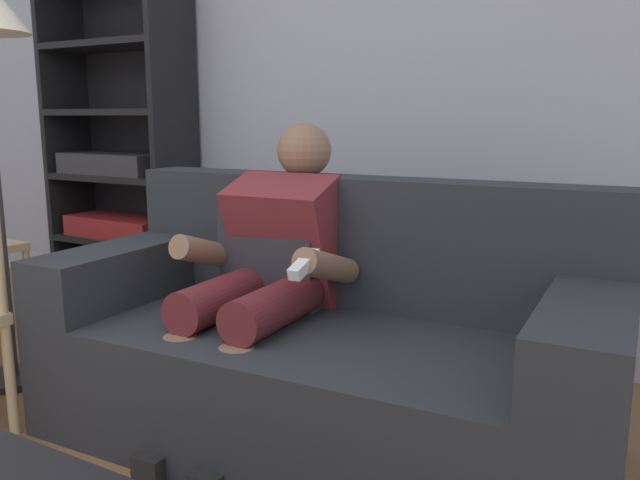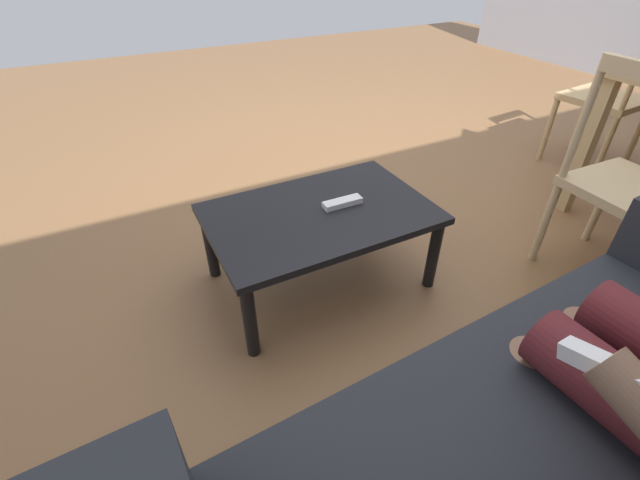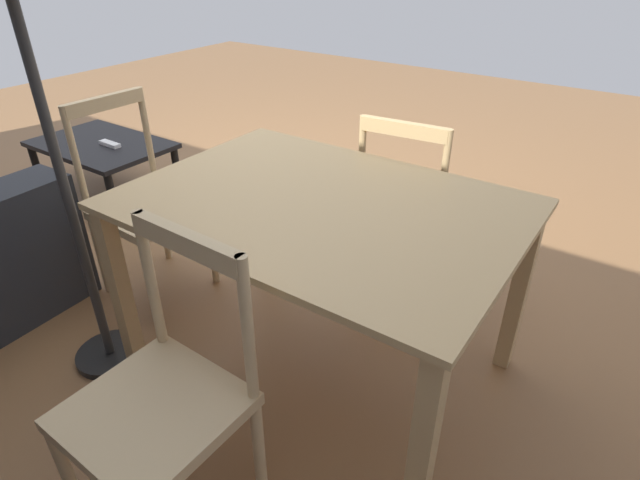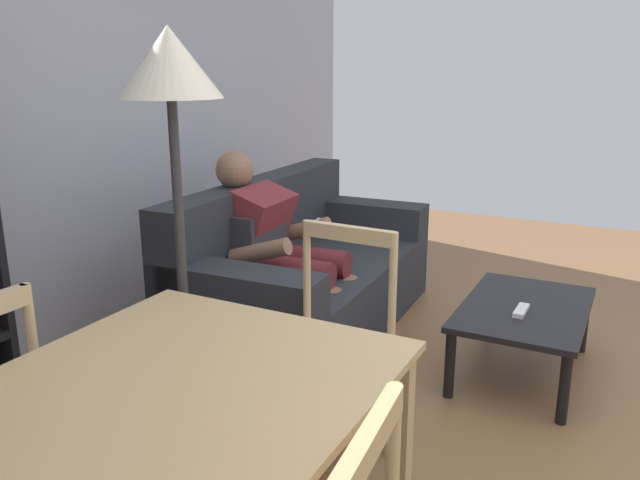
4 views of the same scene
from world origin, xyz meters
TOP-DOWN VIEW (x-y plane):
  - wall_back at (0.00, 2.91)m, footprint 6.85×0.12m
  - couch at (0.89, 1.80)m, footprint 1.94×0.95m
  - person_lounging at (0.65, 1.81)m, footprint 0.60×0.95m
  - bookshelf at (-0.98, 2.66)m, footprint 0.91×0.36m

SIDE VIEW (x-z plane):
  - couch at x=0.89m, z-range -0.12..0.77m
  - person_lounging at x=0.65m, z-range 0.02..1.11m
  - bookshelf at x=-0.98m, z-range -0.22..1.68m
  - wall_back at x=0.00m, z-range 0.00..2.62m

